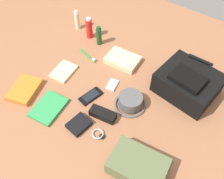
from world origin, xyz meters
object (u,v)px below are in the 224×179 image
Objects in this scene: shampoo_bottle at (99,36)px; toothbrush at (88,56)px; wallet at (79,124)px; notepad at (64,71)px; bucket_hat at (130,102)px; sunscreen_spray at (89,28)px; cell_phone at (91,96)px; backpack at (188,83)px; paperback_novel at (25,90)px; wristwatch at (98,134)px; travel_guidebook at (49,108)px; lotion_bottle at (77,20)px; folded_towel at (123,60)px; media_player at (112,85)px; sunglasses_case at (103,114)px; toiletry_pouch at (138,165)px.

toothbrush is (0.02, -0.14, -0.06)m from shampoo_bottle.
notepad is at bearing 151.49° from wallet.
bucket_hat is 1.14× the size of sunscreen_spray.
cell_phone is 0.19m from wallet.
toothbrush is (-0.62, -0.10, -0.06)m from backpack.
sunscreen_spray is 0.36m from notepad.
paperback_novel reaches higher than notepad.
wristwatch is 0.11m from wallet.
travel_guidebook is at bearing -168.25° from wallet.
notepad is at bearing -61.43° from lotion_bottle.
sunscreen_spray is at bearing 131.77° from wristwatch.
lotion_bottle is at bearing 152.42° from bucket_hat.
wallet is at bearing -55.99° from sunscreen_spray.
backpack is 0.56m from wristwatch.
backpack is 0.63m from toothbrush.
folded_towel reaches higher than toothbrush.
wristwatch is (0.50, 0.02, -0.01)m from paperback_novel.
travel_guidebook is 2.18× the size of media_player.
media_player is (0.38, 0.32, -0.01)m from paperback_novel.
bucket_hat is 1.22× the size of cell_phone.
sunglasses_case is (0.08, -0.20, 0.01)m from media_player.
lotion_bottle is 0.62m from cell_phone.
backpack reaches higher than wallet.
toiletry_pouch is 0.35m from bucket_hat.
backpack is at bearing 44.49° from travel_guidebook.
bucket_hat is 1.28× the size of shampoo_bottle.
bucket_hat is 1.23× the size of sunglasses_case.
shampoo_bottle is 0.15m from toothbrush.
toiletry_pouch is 1.87× the size of cell_phone.
wristwatch is at bearing -46.06° from toothbrush.
cell_phone is 0.33m from folded_towel.
shampoo_bottle is 0.57m from paperback_novel.
shampoo_bottle reaches higher than folded_towel.
shampoo_bottle is (0.09, -0.02, -0.01)m from sunscreen_spray.
folded_towel is at bearing -178.14° from backpack.
bucket_hat reaches higher than paperback_novel.
toiletry_pouch is (0.02, -0.54, -0.03)m from backpack.
notepad is (0.08, -0.35, -0.06)m from sunscreen_spray.
wristwatch is (0.50, -0.56, -0.07)m from sunscreen_spray.
shampoo_bottle is at bearing 97.93° from toothbrush.
travel_guidebook reaches higher than wristwatch.
toothbrush is at bearing -54.45° from sunscreen_spray.
bucket_hat is 0.62m from sunscreen_spray.
bucket_hat is 0.60m from paperback_novel.
toiletry_pouch is 1.75× the size of sunscreen_spray.
wallet is at bearing 0.88° from paperback_novel.
shampoo_bottle reaches higher than toiletry_pouch.
shampoo_bottle is 0.23m from folded_towel.
sunglasses_case is (0.45, -0.46, -0.05)m from sunscreen_spray.
sunglasses_case is (0.46, 0.12, 0.01)m from paperback_novel.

